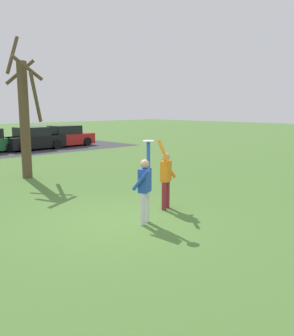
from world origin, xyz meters
TOP-DOWN VIEW (x-y plane):
  - ground_plane at (0.00, 0.00)m, footprint 120.00×120.00m
  - person_catcher at (0.32, -0.48)m, footprint 0.58×0.49m
  - person_defender at (1.68, 0.06)m, footprint 0.63×0.57m
  - frisbee_disc at (0.52, -0.40)m, footprint 0.27×0.27m
  - parked_car_black at (5.93, 16.80)m, footprint 4.19×2.21m
  - parked_car_red at (8.80, 17.22)m, footprint 4.19×2.21m
  - bare_tree_tall at (0.94, 7.37)m, footprint 1.49×1.62m

SIDE VIEW (x-z plane):
  - ground_plane at x=0.00m, z-range 0.00..0.00m
  - parked_car_black at x=5.93m, z-range -0.07..1.52m
  - parked_car_red at x=8.80m, z-range -0.07..1.52m
  - person_defender at x=1.68m, z-range -0.04..2.00m
  - person_catcher at x=0.32m, z-range -0.06..2.02m
  - frisbee_disc at x=0.52m, z-range 2.08..2.10m
  - bare_tree_tall at x=0.94m, z-range -0.25..5.57m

